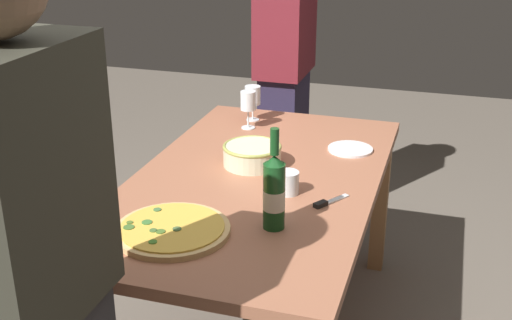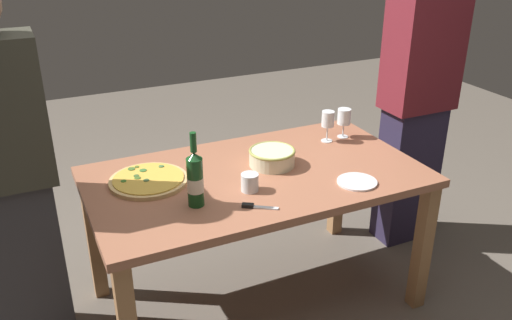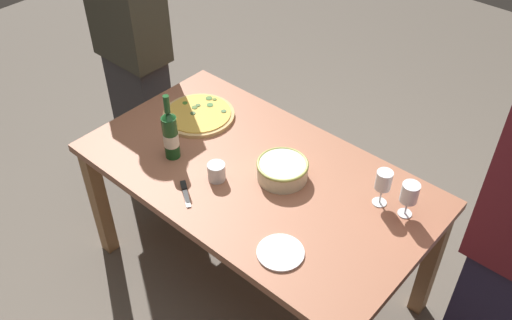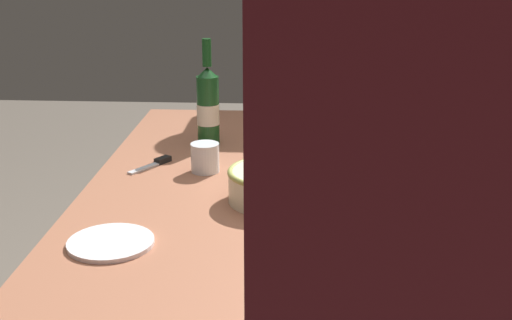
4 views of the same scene
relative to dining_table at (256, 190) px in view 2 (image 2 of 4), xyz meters
name	(u,v)px [view 2 (image 2 of 4)]	position (x,y,z in m)	size (l,w,h in m)	color
ground_plane	(256,298)	(0.00, 0.00, -0.66)	(8.00, 8.00, 0.00)	#62594E
dining_table	(256,190)	(0.00, 0.00, 0.00)	(1.60, 0.90, 0.75)	#9D6145
pizza	(148,180)	(-0.49, 0.12, 0.11)	(0.37, 0.37, 0.03)	tan
serving_bowl	(272,157)	(0.11, 0.05, 0.14)	(0.23, 0.23, 0.08)	beige
wine_bottle	(195,179)	(-0.36, -0.17, 0.22)	(0.07, 0.07, 0.33)	#16461D
wine_glass_near_pizza	(344,118)	(0.63, 0.21, 0.21)	(0.07, 0.07, 0.16)	white
wine_glass_by_bottle	(328,120)	(0.52, 0.20, 0.22)	(0.07, 0.07, 0.17)	white
cup_amber	(250,182)	(-0.10, -0.15, 0.13)	(0.08, 0.08, 0.08)	white
side_plate	(357,182)	(0.38, -0.29, 0.10)	(0.19, 0.19, 0.01)	white
pizza_knife	(255,206)	(-0.14, -0.30, 0.10)	(0.14, 0.10, 0.02)	silver
person_host	(6,177)	(-1.08, 0.20, 0.21)	(0.40, 0.24, 1.70)	#312F33
person_guest_left	(417,102)	(1.12, 0.19, 0.24)	(0.40, 0.24, 1.74)	#2A233D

